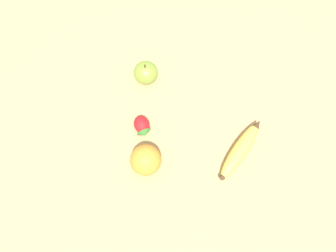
# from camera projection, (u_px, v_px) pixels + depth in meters

# --- Properties ---
(ground_plane) EXTENTS (3.00, 3.00, 0.00)m
(ground_plane) POSITION_uv_depth(u_px,v_px,m) (187.00, 154.00, 0.92)
(ground_plane) COLOR tan
(banana) EXTENTS (0.08, 0.20, 0.04)m
(banana) POSITION_uv_depth(u_px,v_px,m) (241.00, 150.00, 0.90)
(banana) COLOR #DBCC4C
(banana) RESTS_ON ground_plane
(orange) EXTENTS (0.08, 0.08, 0.08)m
(orange) POSITION_uv_depth(u_px,v_px,m) (146.00, 160.00, 0.87)
(orange) COLOR orange
(orange) RESTS_ON ground_plane
(strawberry) EXTENTS (0.07, 0.07, 0.04)m
(strawberry) POSITION_uv_depth(u_px,v_px,m) (142.00, 126.00, 0.92)
(strawberry) COLOR red
(strawberry) RESTS_ON ground_plane
(apple) EXTENTS (0.07, 0.07, 0.08)m
(apple) POSITION_uv_depth(u_px,v_px,m) (146.00, 73.00, 0.96)
(apple) COLOR olive
(apple) RESTS_ON ground_plane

